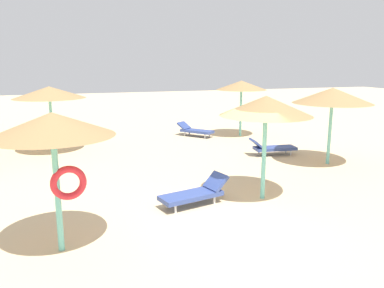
{
  "coord_description": "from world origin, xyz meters",
  "views": [
    {
      "loc": [
        -3.67,
        -8.17,
        3.72
      ],
      "look_at": [
        0.0,
        3.0,
        1.2
      ],
      "focal_mm": 35.82,
      "sensor_mm": 36.0,
      "label": 1
    }
  ],
  "objects": [
    {
      "name": "parasol_2",
      "position": [
        1.36,
        0.85,
        2.57
      ],
      "size": [
        2.48,
        2.48,
        2.85
      ],
      "color": "#6BC6BC",
      "rests_on": "ground"
    },
    {
      "name": "parasol_7",
      "position": [
        -3.95,
        -0.58,
        2.53
      ],
      "size": [
        2.36,
        2.36,
        2.8
      ],
      "color": "#6BC6BC",
      "rests_on": "ground"
    },
    {
      "name": "lounger_1",
      "position": [
        2.47,
        10.07,
        0.31
      ],
      "size": [
        1.7,
        1.87,
        0.68
      ],
      "color": "#33478C",
      "rests_on": "ground"
    },
    {
      "name": "parasol_0",
      "position": [
        5.47,
        3.4,
        2.53
      ],
      "size": [
        2.84,
        2.84,
        2.82
      ],
      "color": "#6BC6BC",
      "rests_on": "ground"
    },
    {
      "name": "ground_plane",
      "position": [
        0.0,
        0.0,
        0.0
      ],
      "size": [
        80.0,
        80.0,
        0.0
      ],
      "primitive_type": "plane",
      "color": "beige"
    },
    {
      "name": "lounger_0",
      "position": [
        4.16,
        5.25,
        0.32
      ],
      "size": [
        1.95,
        0.84,
        0.71
      ],
      "color": "#33478C",
      "rests_on": "ground"
    },
    {
      "name": "bench_0",
      "position": [
        -4.41,
        13.12,
        0.35
      ],
      "size": [
        0.52,
        1.53,
        0.49
      ],
      "color": "brown",
      "rests_on": "ground"
    },
    {
      "name": "parasol_1",
      "position": [
        4.71,
        9.4,
        2.57
      ],
      "size": [
        2.53,
        2.53,
        2.82
      ],
      "color": "#6BC6BC",
      "rests_on": "ground"
    },
    {
      "name": "lounger_2",
      "position": [
        -0.57,
        0.97,
        0.32
      ],
      "size": [
        1.98,
        1.08,
        0.75
      ],
      "color": "#33478C",
      "rests_on": "ground"
    },
    {
      "name": "parasol_4",
      "position": [
        -4.31,
        8.59,
        2.5
      ],
      "size": [
        2.9,
        2.9,
        2.75
      ],
      "color": "#6BC6BC",
      "rests_on": "ground"
    }
  ]
}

